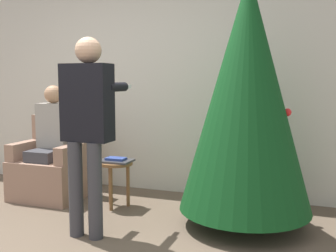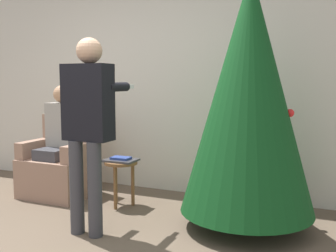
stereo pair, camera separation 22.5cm
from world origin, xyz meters
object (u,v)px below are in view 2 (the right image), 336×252
christmas_tree (249,94)px  armchair (61,167)px  person_seated (59,136)px  person_standing (88,118)px  side_stool (121,170)px

christmas_tree → armchair: bearing=175.6°
person_seated → person_standing: person_standing is taller
armchair → person_standing: 1.44m
person_standing → side_stool: 0.97m
christmas_tree → person_standing: (-1.21, -0.65, -0.20)m
person_seated → side_stool: 0.90m
person_seated → side_stool: (0.84, -0.06, -0.31)m
armchair → side_stool: size_ratio=1.91×
christmas_tree → person_standing: bearing=-151.6°
person_seated → side_stool: size_ratio=2.63×
armchair → person_standing: size_ratio=0.55×
person_seated → person_standing: bearing=-39.5°
christmas_tree → side_stool: christmas_tree is taller
armchair → side_stool: bearing=-5.5°
person_standing → side_stool: person_standing is taller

